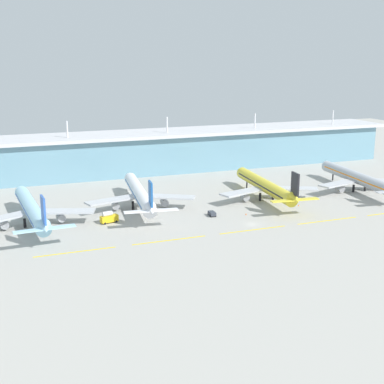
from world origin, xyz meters
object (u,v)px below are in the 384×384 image
object	(u,v)px
airliner_far_middle	(266,186)
safety_cone_left_wingtip	(246,214)
airliner_nearest	(32,210)
airliner_near_middle	(139,194)
airliner_farthest	(358,178)
safety_cone_nose_front	(299,205)
pushback_tug	(212,213)
fuel_truck	(109,217)

from	to	relation	value
airliner_far_middle	safety_cone_left_wingtip	xyz separation A→B (m)	(-19.90, -19.87, -6.10)
airliner_nearest	airliner_near_middle	size ratio (longest dim) A/B	0.97
airliner_nearest	safety_cone_left_wingtip	bearing A→B (deg)	-11.18
airliner_farthest	airliner_far_middle	bearing A→B (deg)	178.14
safety_cone_left_wingtip	safety_cone_nose_front	world-z (taller)	same
pushback_tug	fuel_truck	size ratio (longest dim) A/B	0.60
airliner_far_middle	safety_cone_nose_front	bearing A→B (deg)	-61.56
safety_cone_left_wingtip	pushback_tug	bearing A→B (deg)	165.34
airliner_nearest	safety_cone_left_wingtip	xyz separation A→B (m)	(85.53, -16.91, -6.10)
fuel_truck	airliner_nearest	bearing A→B (deg)	165.74
fuel_truck	safety_cone_left_wingtip	size ratio (longest dim) A/B	10.87
safety_cone_nose_front	safety_cone_left_wingtip	bearing A→B (deg)	-171.52
airliner_farthest	safety_cone_left_wingtip	bearing A→B (deg)	-165.62
airliner_nearest	fuel_truck	distance (m)	30.10
airliner_near_middle	safety_cone_left_wingtip	world-z (taller)	airliner_near_middle
safety_cone_left_wingtip	safety_cone_nose_front	xyz separation A→B (m)	(28.37, 4.23, 0.00)
airliner_far_middle	safety_cone_left_wingtip	world-z (taller)	airliner_far_middle
safety_cone_left_wingtip	safety_cone_nose_front	size ratio (longest dim) A/B	1.00
airliner_nearest	safety_cone_nose_front	world-z (taller)	airliner_nearest
airliner_near_middle	safety_cone_nose_front	world-z (taller)	airliner_near_middle
airliner_nearest	airliner_near_middle	xyz separation A→B (m)	(46.40, 9.49, 0.00)
airliner_near_middle	fuel_truck	world-z (taller)	airliner_near_middle
pushback_tug	fuel_truck	xyz separation A→B (m)	(-42.57, 5.89, 1.16)
airliner_nearest	safety_cone_nose_front	size ratio (longest dim) A/B	98.36
airliner_farthest	safety_cone_left_wingtip	world-z (taller)	airliner_farthest
airliner_farthest	fuel_truck	xyz separation A→B (m)	(-127.67, -8.64, -4.19)
airliner_far_middle	pushback_tug	world-z (taller)	airliner_far_middle
airliner_farthest	pushback_tug	world-z (taller)	airliner_farthest
airliner_farthest	safety_cone_nose_front	size ratio (longest dim) A/B	102.53
airliner_farthest	pushback_tug	bearing A→B (deg)	-170.31
airliner_near_middle	airliner_farthest	world-z (taller)	same
airliner_nearest	airliner_far_middle	xyz separation A→B (m)	(105.43, 2.96, 0.00)
pushback_tug	safety_cone_left_wingtip	size ratio (longest dim) A/B	6.49
pushback_tug	safety_cone_left_wingtip	bearing A→B (deg)	-14.66
airliner_far_middle	safety_cone_nose_front	xyz separation A→B (m)	(8.47, -15.64, -6.10)
airliner_near_middle	airliner_farthest	xyz separation A→B (m)	(110.15, -8.19, 0.00)
safety_cone_left_wingtip	airliner_far_middle	bearing A→B (deg)	44.95
airliner_near_middle	airliner_farthest	size ratio (longest dim) A/B	0.99
airliner_nearest	airliner_farthest	bearing A→B (deg)	0.47
airliner_far_middle	pushback_tug	bearing A→B (deg)	-154.53
airliner_nearest	airliner_near_middle	world-z (taller)	same
airliner_near_middle	fuel_truck	bearing A→B (deg)	-136.15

